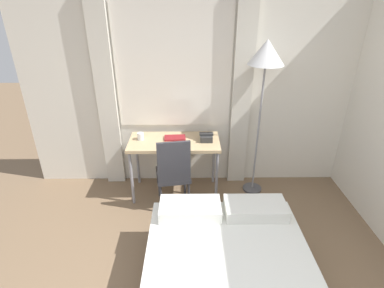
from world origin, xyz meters
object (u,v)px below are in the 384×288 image
telephone (206,137)px  book (175,138)px  desk (174,146)px  standing_lamp (266,60)px  mug (141,136)px  desk_chair (173,171)px

telephone → book: (-0.39, 0.05, -0.03)m
desk → standing_lamp: (1.05, 0.04, 1.05)m
telephone → mug: (-0.82, 0.03, 0.00)m
desk → standing_lamp: size_ratio=0.57×
desk → standing_lamp: bearing=2.1°
desk_chair → telephone: size_ratio=5.38×
standing_lamp → mug: bearing=-179.8°
desk_chair → standing_lamp: (1.05, 0.35, 1.23)m
book → mug: size_ratio=2.98×
desk → telephone: telephone is taller
desk_chair → book: size_ratio=3.49×
desk → standing_lamp: 1.49m
telephone → book: telephone is taller
standing_lamp → book: bearing=179.1°
book → standing_lamp: bearing=-0.9°
desk_chair → telephone: desk_chair is taller
desk_chair → book: bearing=79.6°
desk → desk_chair: size_ratio=1.19×
standing_lamp → telephone: bearing=-177.2°
telephone → desk_chair: bearing=-141.8°
desk → mug: 0.44m
desk_chair → mug: bearing=131.6°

